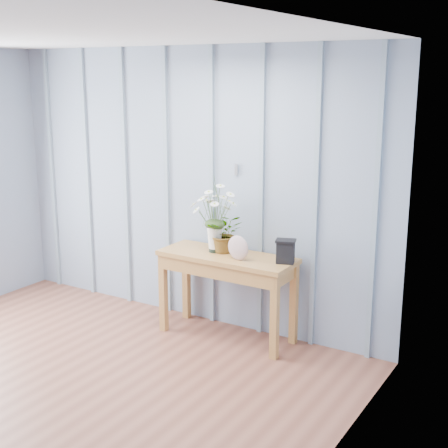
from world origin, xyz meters
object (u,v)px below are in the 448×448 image
Objects in this scene: carved_box at (286,251)px; felt_disc_vessel at (238,248)px; sideboard at (227,267)px; daisy_vase at (215,207)px.

felt_disc_vessel is at bearing -160.61° from carved_box.
felt_disc_vessel reaches higher than sideboard.
felt_disc_vessel is 1.07× the size of carved_box.
carved_box reaches higher than sideboard.
felt_disc_vessel is (0.16, -0.09, 0.22)m from sideboard.
daisy_vase is 3.23× the size of carved_box.
daisy_vase is (-0.14, 0.02, 0.51)m from sideboard.
felt_disc_vessel is 0.39m from carved_box.
carved_box is at bearing 4.76° from sideboard.
felt_disc_vessel is at bearing -28.42° from sideboard.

